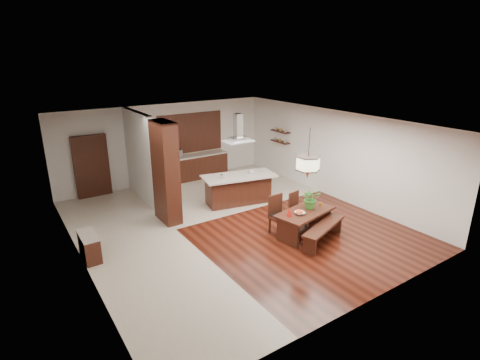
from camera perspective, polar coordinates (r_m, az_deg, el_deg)
room_shell at (r=10.07m, az=-1.43°, el=4.08°), size 9.00×9.04×2.92m
tile_hallway at (r=9.76m, az=-15.34°, el=-10.16°), size 2.50×9.00×0.01m
tile_kitchen at (r=13.35m, az=-2.55°, el=-1.46°), size 5.50×4.00×0.01m
soffit_band at (r=9.89m, az=-1.46°, el=8.69°), size 8.00×9.00×0.02m
partition_pier at (r=10.66m, az=-11.26°, el=1.12°), size 0.45×1.00×2.90m
partition_stub at (r=12.56m, az=-14.99°, el=3.52°), size 0.18×2.40×2.90m
hallway_console at (r=9.58m, az=-21.96°, el=-9.39°), size 0.37×0.88×0.63m
hallway_doorway at (r=13.37m, az=-21.66°, el=1.95°), size 1.10×0.20×2.10m
rear_counter at (r=14.50m, az=-6.90°, el=2.04°), size 2.60×0.62×0.95m
kitchen_window at (r=14.42m, az=-7.57°, el=7.14°), size 2.60×0.08×1.50m
shelf_lower at (r=14.49m, az=6.11°, el=5.83°), size 0.26×0.90×0.04m
shelf_upper at (r=14.41m, az=6.16°, el=7.38°), size 0.26×0.90×0.04m
dining_table at (r=10.06m, az=9.84°, el=-5.64°), size 1.78×1.14×0.69m
dining_bench at (r=9.88m, az=12.60°, el=-7.99°), size 1.75×0.93×0.49m
dining_chair_left at (r=10.02m, az=6.11°, el=-5.42°), size 0.47×0.47×1.06m
dining_chair_right at (r=10.65m, az=8.91°, el=-4.39°), size 0.48×0.48×0.94m
pendant_lantern at (r=9.48m, az=10.42°, el=3.98°), size 0.64×0.64×1.31m
foliage_plant at (r=10.09m, az=10.75°, el=-2.77°), size 0.64×0.60×0.56m
fruit_bowl at (r=9.76m, az=9.10°, el=-5.01°), size 0.32×0.32×0.06m
napkin_cone at (r=9.59m, az=7.54°, el=-4.78°), size 0.18×0.18×0.24m
gold_ornament at (r=10.36m, az=12.18°, el=-3.64°), size 0.09×0.09×0.10m
kitchen_island at (r=12.00m, az=-0.26°, el=-1.34°), size 2.46×1.44×0.95m
range_hood at (r=11.48m, az=-0.29°, el=7.97°), size 0.90×0.55×0.87m
island_cup at (r=11.99m, az=1.77°, el=1.23°), size 0.18×0.18×0.11m
microwave at (r=14.05m, az=-9.94°, el=3.95°), size 0.60×0.51×0.28m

